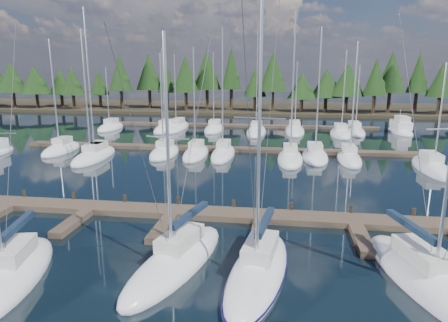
% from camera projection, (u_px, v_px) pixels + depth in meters
% --- Properties ---
extents(ground, '(260.00, 260.00, 0.00)m').
position_uv_depth(ground, '(207.00, 171.00, 39.29)').
color(ground, black).
rests_on(ground, ground).
extents(far_shore, '(220.00, 30.00, 0.60)m').
position_uv_depth(far_shore, '(252.00, 108.00, 97.01)').
color(far_shore, '#31291B').
rests_on(far_shore, ground).
extents(main_dock, '(44.00, 6.13, 0.90)m').
position_uv_depth(main_dock, '(172.00, 215.00, 27.06)').
color(main_dock, brown).
rests_on(main_dock, ground).
extents(back_docks, '(50.00, 21.80, 0.40)m').
position_uv_depth(back_docks, '(231.00, 136.00, 58.10)').
color(back_docks, brown).
rests_on(back_docks, ground).
extents(front_sailboat_2, '(4.58, 8.76, 13.08)m').
position_uv_depth(front_sailboat_2, '(10.00, 275.00, 19.08)').
color(front_sailboat_2, white).
rests_on(front_sailboat_2, ground).
extents(front_sailboat_3, '(4.75, 9.63, 12.33)m').
position_uv_depth(front_sailboat_3, '(177.00, 261.00, 20.48)').
color(front_sailboat_3, white).
rests_on(front_sailboat_3, ground).
extents(front_sailboat_4, '(3.89, 9.65, 14.21)m').
position_uv_depth(front_sailboat_4, '(258.00, 271.00, 19.47)').
color(front_sailboat_4, white).
rests_on(front_sailboat_4, ground).
extents(front_sailboat_5, '(5.35, 10.22, 13.57)m').
position_uv_depth(front_sailboat_5, '(427.00, 279.00, 18.76)').
color(front_sailboat_5, white).
rests_on(front_sailboat_5, ground).
extents(back_sailboat_rows, '(45.46, 32.95, 16.85)m').
position_uv_depth(back_sailboat_rows, '(231.00, 141.00, 53.91)').
color(back_sailboat_rows, white).
rests_on(back_sailboat_rows, ground).
extents(motor_yacht_right, '(3.05, 8.64, 4.28)m').
position_uv_depth(motor_yacht_right, '(400.00, 129.00, 62.12)').
color(motor_yacht_right, white).
rests_on(motor_yacht_right, ground).
extents(tree_line, '(185.98, 11.62, 13.84)m').
position_uv_depth(tree_line, '(244.00, 78.00, 86.09)').
color(tree_line, black).
rests_on(tree_line, far_shore).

